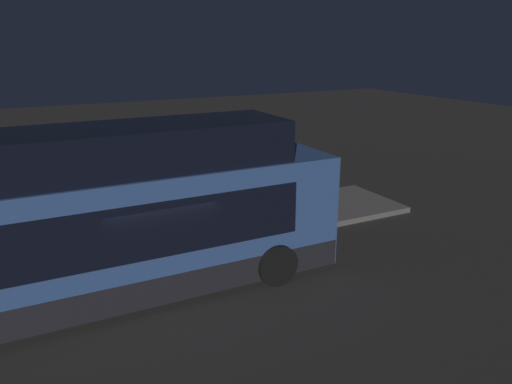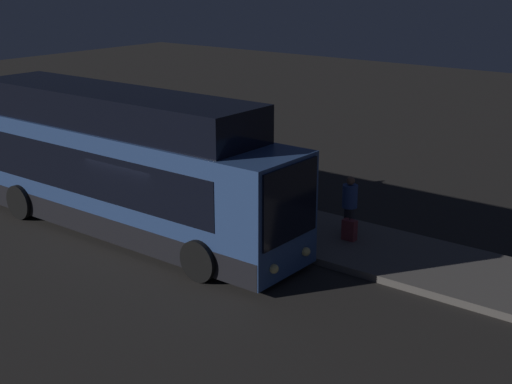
# 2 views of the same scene
# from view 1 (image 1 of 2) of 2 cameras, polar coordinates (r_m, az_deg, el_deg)

# --- Properties ---
(ground) EXTENTS (80.00, 80.00, 0.00)m
(ground) POSITION_cam_1_polar(r_m,az_deg,el_deg) (12.95, -11.39, -11.18)
(ground) COLOR #2B2826
(platform) EXTENTS (20.00, 3.27, 0.19)m
(platform) POSITION_cam_1_polar(r_m,az_deg,el_deg) (15.77, -14.75, -5.74)
(platform) COLOR #605B56
(platform) RESTS_ON ground
(bus_lead) EXTENTS (11.72, 2.77, 4.18)m
(bus_lead) POSITION_cam_1_polar(r_m,az_deg,el_deg) (12.18, -17.35, -3.82)
(bus_lead) COLOR #33518C
(bus_lead) RESTS_ON ground
(passenger_boarding) EXTENTS (0.66, 0.66, 1.73)m
(passenger_boarding) POSITION_cam_1_polar(r_m,az_deg,el_deg) (14.55, -12.05, -3.18)
(passenger_boarding) COLOR #6B604C
(passenger_boarding) RESTS_ON platform
(passenger_waiting) EXTENTS (0.62, 0.62, 1.68)m
(passenger_waiting) POSITION_cam_1_polar(r_m,az_deg,el_deg) (17.27, -1.35, 0.32)
(passenger_waiting) COLOR #2D2D33
(passenger_waiting) RESTS_ON platform
(suitcase) EXTENTS (0.39, 0.23, 0.83)m
(suitcase) POSITION_cam_1_polar(r_m,az_deg,el_deg) (17.16, 0.39, -1.87)
(suitcase) COLOR maroon
(suitcase) RESTS_ON platform
(sign_post) EXTENTS (0.10, 0.82, 2.40)m
(sign_post) POSITION_cam_1_polar(r_m,az_deg,el_deg) (16.21, -19.04, 0.68)
(sign_post) COLOR #4C4C51
(sign_post) RESTS_ON platform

